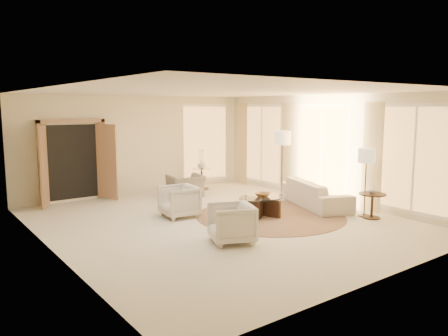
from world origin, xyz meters
TOP-DOWN VIEW (x-y plane):
  - room at (0.00, 0.00)m, footprint 7.04×8.04m
  - windows_right at (3.45, 0.10)m, footprint 0.10×6.40m
  - window_back_corner at (2.30, 3.95)m, footprint 1.70×0.10m
  - curtains_right at (3.40, 1.00)m, footprint 0.06×5.20m
  - french_doors at (-1.90, 3.82)m, footprint 1.95×0.66m
  - area_rug at (1.22, -0.29)m, footprint 3.52×3.52m
  - sofa at (2.79, -0.25)m, footprint 1.59×2.40m
  - armchair_left at (-0.50, 0.90)m, footprint 0.79×0.83m
  - armchair_right at (-0.70, -1.31)m, footprint 0.96×0.98m
  - accent_chair at (0.81, 2.75)m, footprint 1.00×0.74m
  - coffee_table at (1.08, -0.16)m, footprint 1.56×1.56m
  - end_table at (2.90, -1.79)m, footprint 0.60×0.60m
  - side_table at (1.77, 3.40)m, footprint 0.55×0.55m
  - floor_lamp_near at (2.90, 1.10)m, footprint 0.44×0.44m
  - floor_lamp_far at (2.90, -1.59)m, footprint 0.38×0.38m
  - bowl at (1.08, -0.16)m, footprint 0.45×0.45m
  - end_vase at (2.90, -1.79)m, footprint 0.20×0.20m
  - side_vase at (1.77, 3.40)m, footprint 0.26×0.26m

SIDE VIEW (x-z plane):
  - area_rug at x=1.22m, z-range 0.00..0.01m
  - coffee_table at x=1.08m, z-range 0.06..0.51m
  - sofa at x=2.79m, z-range 0.00..0.65m
  - end_table at x=2.90m, z-range 0.10..0.67m
  - side_table at x=1.77m, z-range 0.07..0.71m
  - armchair_left at x=-0.50m, z-range 0.00..0.78m
  - armchair_right at x=-0.70m, z-range 0.00..0.79m
  - accent_chair at x=0.81m, z-range 0.00..0.81m
  - bowl at x=1.08m, z-range 0.45..0.53m
  - end_vase at x=2.90m, z-range 0.56..0.75m
  - side_vase at x=1.77m, z-range 0.64..0.90m
  - french_doors at x=-1.90m, z-range -0.01..2.15m
  - curtains_right at x=3.40m, z-range 0.00..2.60m
  - floor_lamp_far at x=2.90m, z-range 0.55..2.10m
  - windows_right at x=3.45m, z-range 0.15..2.55m
  - window_back_corner at x=2.30m, z-range 0.15..2.55m
  - room at x=0.00m, z-range -0.02..2.81m
  - floor_lamp_near at x=2.90m, z-range 0.64..2.47m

